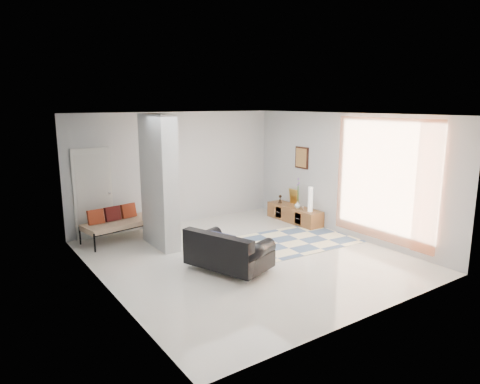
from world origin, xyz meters
TOP-DOWN VIEW (x-y plane):
  - floor at (0.00, 0.00)m, footprint 6.00×6.00m
  - ceiling at (0.00, 0.00)m, footprint 6.00×6.00m
  - wall_back at (0.00, 3.00)m, footprint 6.00×0.00m
  - wall_front at (0.00, -3.00)m, footprint 6.00×0.00m
  - wall_left at (-2.75, 0.00)m, footprint 0.00×6.00m
  - wall_right at (2.75, 0.00)m, footprint 0.00×6.00m
  - partition_column at (-1.10, 1.60)m, footprint 0.35×1.20m
  - hallway_door at (-2.10, 2.96)m, footprint 0.85×0.06m
  - curtain at (2.67, -1.15)m, footprint 0.00×2.55m
  - wall_art at (2.72, 1.39)m, footprint 0.04×0.45m
  - media_console at (2.52, 1.39)m, footprint 0.45×1.69m
  - loveseat at (-0.70, -0.40)m, footprint 1.33×1.70m
  - daybed at (-1.67, 2.47)m, footprint 1.81×1.00m
  - area_rug at (1.60, 0.20)m, footprint 2.79×1.96m
  - cylinder_lamp at (2.50, 0.80)m, footprint 0.11×0.11m
  - bronze_figurine at (2.47, 1.91)m, footprint 0.11×0.11m
  - vase at (2.47, 1.22)m, footprint 0.17×0.17m

SIDE VIEW (x-z plane):
  - floor at x=0.00m, z-range 0.00..0.00m
  - area_rug at x=1.60m, z-range 0.00..0.01m
  - media_console at x=2.52m, z-range -0.19..0.61m
  - loveseat at x=-0.70m, z-range -0.02..0.74m
  - daybed at x=-1.67m, z-range 0.03..0.80m
  - vase at x=2.47m, z-range 0.40..0.57m
  - bronze_figurine at x=2.47m, z-range 0.40..0.62m
  - cylinder_lamp at x=2.50m, z-range 0.40..1.01m
  - hallway_door at x=-2.10m, z-range 0.00..2.04m
  - partition_column at x=-1.10m, z-range 0.00..2.80m
  - wall_back at x=0.00m, z-range -1.60..4.40m
  - wall_front at x=0.00m, z-range -1.60..4.40m
  - wall_left at x=-2.75m, z-range -1.60..4.40m
  - wall_right at x=2.75m, z-range -1.60..4.40m
  - curtain at x=2.67m, z-range 0.17..2.72m
  - wall_art at x=2.72m, z-range 1.38..1.92m
  - ceiling at x=0.00m, z-range 2.80..2.80m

